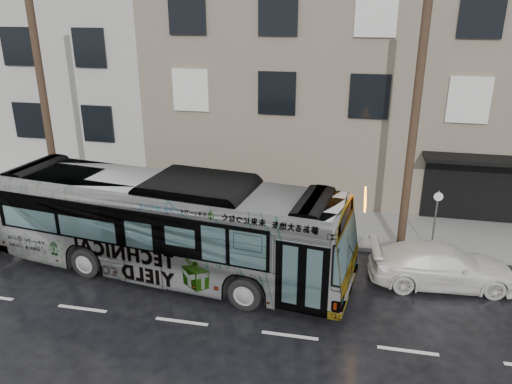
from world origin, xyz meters
TOP-DOWN VIEW (x-y plane):
  - ground at (0.00, 0.00)m, footprint 120.00×120.00m
  - sidewalk at (0.00, 4.90)m, footprint 90.00×3.60m
  - building_taupe at (5.00, 12.70)m, footprint 20.00×12.00m
  - utility_pole_front at (6.50, 3.30)m, footprint 0.30×0.30m
  - utility_pole_rear at (-7.50, 3.30)m, footprint 0.30×0.30m
  - sign_post at (7.60, 3.30)m, footprint 0.06×0.06m
  - bus at (-1.43, 0.25)m, footprint 12.83×4.59m
  - white_sedan at (7.66, 1.30)m, footprint 4.84×2.35m

SIDE VIEW (x-z plane):
  - ground at x=0.00m, z-range 0.00..0.00m
  - sidewalk at x=0.00m, z-range 0.00..0.15m
  - white_sedan at x=7.66m, z-range 0.00..1.36m
  - sign_post at x=7.60m, z-range 0.15..2.55m
  - bus at x=-1.43m, z-range 0.00..3.50m
  - utility_pole_front at x=6.50m, z-range 0.15..9.15m
  - utility_pole_rear at x=-7.50m, z-range 0.15..9.15m
  - building_taupe at x=5.00m, z-range 0.00..11.00m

